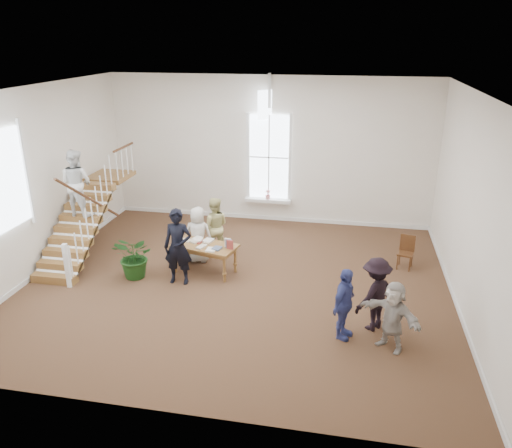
% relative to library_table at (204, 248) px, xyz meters
% --- Properties ---
extents(ground, '(10.00, 10.00, 0.00)m').
position_rel_library_table_xyz_m(ground, '(0.94, -0.43, -0.66)').
color(ground, '#4C341D').
rests_on(ground, ground).
extents(room_shell, '(10.49, 10.00, 10.00)m').
position_rel_library_table_xyz_m(room_shell, '(0.94, 3.96, -0.26)').
color(room_shell, silver).
rests_on(room_shell, ground).
extents(staircase, '(1.10, 4.10, 2.92)m').
position_rel_library_table_xyz_m(staircase, '(-3.40, 0.32, 0.96)').
color(staircase, brown).
rests_on(staircase, ground).
extents(library_table, '(1.72, 1.13, 0.80)m').
position_rel_library_table_xyz_m(library_table, '(0.00, 0.00, 0.00)').
color(library_table, brown).
rests_on(library_table, ground).
extents(police_officer, '(0.69, 0.47, 1.85)m').
position_rel_library_table_xyz_m(police_officer, '(-0.44, -0.66, 0.27)').
color(police_officer, black).
rests_on(police_officer, ground).
extents(elderly_woman, '(0.75, 0.51, 1.49)m').
position_rel_library_table_xyz_m(elderly_woman, '(-0.34, 0.59, 0.09)').
color(elderly_woman, beige).
rests_on(elderly_woman, ground).
extents(person_yellow, '(0.89, 0.76, 1.61)m').
position_rel_library_table_xyz_m(person_yellow, '(-0.04, 1.09, 0.15)').
color(person_yellow, '#C9C37E').
rests_on(person_yellow, ground).
extents(woman_cluster_a, '(0.66, 0.94, 1.48)m').
position_rel_library_table_xyz_m(woman_cluster_a, '(3.47, -2.28, 0.08)').
color(woman_cluster_a, '#384288').
rests_on(woman_cluster_a, ground).
extents(woman_cluster_b, '(1.10, 1.13, 1.55)m').
position_rel_library_table_xyz_m(woman_cluster_b, '(4.07, -1.83, 0.11)').
color(woman_cluster_b, black).
rests_on(woman_cluster_b, ground).
extents(woman_cluster_c, '(1.28, 1.10, 1.39)m').
position_rel_library_table_xyz_m(woman_cluster_c, '(4.37, -2.48, 0.04)').
color(woman_cluster_c, '#B4AAA2').
rests_on(woman_cluster_c, ground).
extents(floor_plant, '(1.27, 1.20, 1.11)m').
position_rel_library_table_xyz_m(floor_plant, '(-1.55, -0.62, -0.10)').
color(floor_plant, '#163C13').
rests_on(floor_plant, ground).
extents(side_chair, '(0.46, 0.46, 0.87)m').
position_rel_library_table_xyz_m(side_chair, '(4.96, 1.22, -0.18)').
color(side_chair, '#3C1D10').
rests_on(side_chair, ground).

